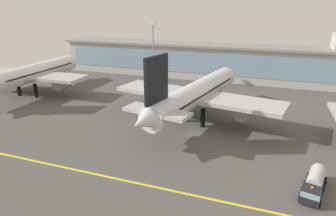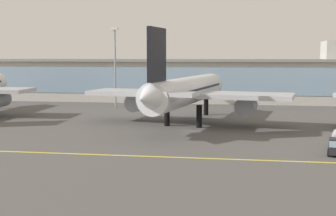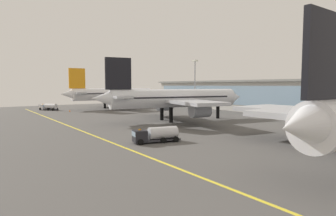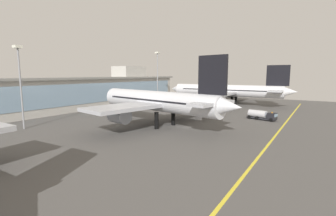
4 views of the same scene
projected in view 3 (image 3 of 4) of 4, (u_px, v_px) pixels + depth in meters
The scene contains 9 objects.
ground_plane at pixel (157, 123), 81.91m from camera, with size 190.81×190.81×0.00m, color #514F4C.
taxiway_centreline_stripe at pixel (80, 130), 69.27m from camera, with size 152.65×0.50×0.01m, color yellow.
terminal_building at pixel (275, 95), 110.61m from camera, with size 139.29×14.00×18.17m.
airliner_near_left at pixel (113, 94), 133.97m from camera, with size 35.45×48.03×18.10m.
airliner_near_right at pixel (175, 99), 87.19m from camera, with size 42.47×49.60×18.40m.
fuel_tanker_truck at pixel (155, 134), 54.39m from camera, with size 4.63×9.36×2.90m.
baggage_tug_near at pixel (48, 107), 125.06m from camera, with size 8.96×6.84×2.90m.
apron_light_mast_centre at pixel (195, 77), 120.31m from camera, with size 1.80×1.80×21.37m.
safety_cone at pixel (70, 111), 118.67m from camera, with size 0.59×0.59×0.74m, color orange.
Camera 3 is at (68.35, -44.16, 10.77)m, focal length 30.79 mm.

